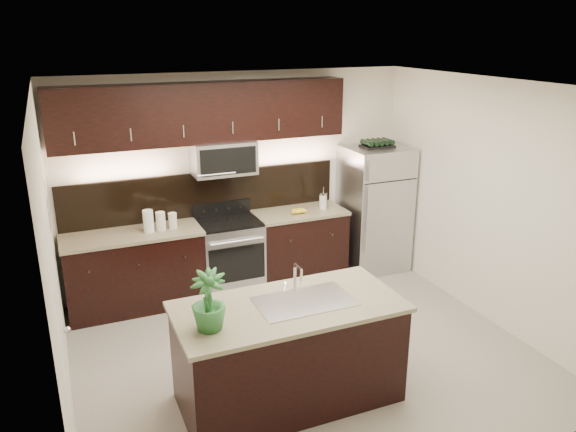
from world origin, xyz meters
The scene contains 12 objects.
ground centered at (0.00, 0.00, 0.00)m, with size 4.50×4.50×0.00m, color gray.
room_walls centered at (-0.11, -0.04, 1.70)m, with size 4.52×4.02×2.71m.
counter_run centered at (-0.46, 1.69, 0.47)m, with size 3.51×0.65×0.94m.
upper_fixtures centered at (-0.43, 1.84, 2.14)m, with size 3.49×0.40×1.66m.
island centered at (-0.44, -0.65, 0.47)m, with size 1.96×0.96×0.94m.
sink_faucet centered at (-0.29, -0.64, 0.96)m, with size 0.84×0.50×0.28m.
refrigerator centered at (1.80, 1.63, 0.85)m, with size 0.82×0.74×1.70m, color #B2B2B7.
wine_rack centered at (1.80, 1.63, 1.75)m, with size 0.42×0.26×0.10m.
plant centered at (-1.17, -0.78, 1.18)m, with size 0.27×0.27×0.49m, color #265F28.
canisters centered at (-1.11, 1.65, 1.06)m, with size 0.39×0.13×0.26m.
french_press centered at (1.03, 1.64, 1.05)m, with size 0.10×0.10×0.29m.
bananas centered at (0.60, 1.61, 0.97)m, with size 0.21×0.16×0.06m, color gold.
Camera 1 is at (-2.12, -4.61, 3.18)m, focal length 35.00 mm.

